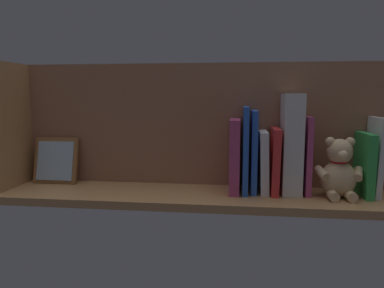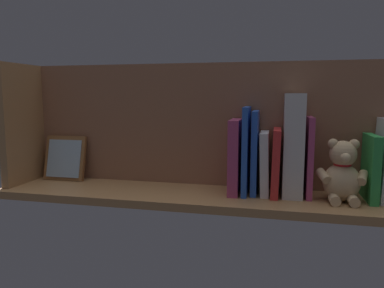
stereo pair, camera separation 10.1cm
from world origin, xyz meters
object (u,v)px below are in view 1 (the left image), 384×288
object	(u,v)px
teddy_bear	(339,171)
dictionary_thick_white	(291,144)
picture_frame_leaning	(56,160)
book_0	(374,157)

from	to	relation	value
teddy_bear	dictionary_thick_white	distance (cm)	14.21
dictionary_thick_white	picture_frame_leaning	bearing A→B (deg)	-2.49
book_0	dictionary_thick_white	size ratio (longest dim) A/B	0.77
book_0	dictionary_thick_white	world-z (taller)	dictionary_thick_white
dictionary_thick_white	picture_frame_leaning	size ratio (longest dim) A/B	1.94
teddy_bear	picture_frame_leaning	xyz separation A→B (cm)	(82.83, -6.15, -0.14)
dictionary_thick_white	picture_frame_leaning	distance (cm)	71.07
book_0	picture_frame_leaning	distance (cm)	92.85
book_0	teddy_bear	xyz separation A→B (cm)	(9.91, 3.23, -3.53)
book_0	teddy_bear	bearing A→B (deg)	18.08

